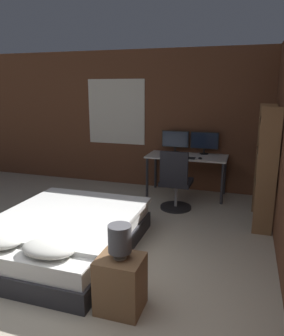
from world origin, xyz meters
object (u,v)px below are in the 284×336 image
at_px(nightstand, 121,284).
at_px(office_chair, 175,185).
at_px(monitor_left, 175,140).
at_px(monitor_right, 204,141).
at_px(computer_mouse, 200,158).
at_px(bed, 64,234).
at_px(bedside_lamp, 120,239).
at_px(bookshelf, 266,163).
at_px(keyboard, 185,158).
at_px(desk, 187,160).

bearing_deg(nightstand, office_chair, 91.39).
relative_size(monitor_left, monitor_right, 1.00).
bearing_deg(computer_mouse, bed, -118.65).
bearing_deg(nightstand, bedside_lamp, 90.00).
bearing_deg(computer_mouse, monitor_left, 139.18).
distance_m(nightstand, computer_mouse, 3.25).
relative_size(bed, bookshelf, 1.18).
height_order(nightstand, bookshelf, bookshelf).
distance_m(keyboard, office_chair, 0.67).
height_order(keyboard, bookshelf, bookshelf).
bearing_deg(bed, nightstand, -37.26).
bearing_deg(bedside_lamp, monitor_right, 86.15).
bearing_deg(computer_mouse, bookshelf, -37.98).
height_order(office_chair, bookshelf, bookshelf).
distance_m(bedside_lamp, office_chair, 2.64).
distance_m(desk, keyboard, 0.26).
height_order(bed, desk, desk).
xyz_separation_m(monitor_left, computer_mouse, (0.55, -0.48, -0.22)).
bearing_deg(bed, monitor_right, 65.45).
xyz_separation_m(bedside_lamp, computer_mouse, (0.24, 3.20, 0.08)).
distance_m(monitor_left, keyboard, 0.60).
relative_size(nightstand, bookshelf, 0.30).
bearing_deg(computer_mouse, nightstand, -94.36).
bearing_deg(desk, keyboard, -90.00).
distance_m(desk, monitor_right, 0.49).
bearing_deg(nightstand, bookshelf, 61.70).
bearing_deg(nightstand, keyboard, 90.54).
xyz_separation_m(monitor_right, bookshelf, (1.04, -1.29, -0.05)).
bearing_deg(bedside_lamp, nightstand, -90.00).
height_order(nightstand, office_chair, office_chair).
distance_m(computer_mouse, office_chair, 0.74).
bearing_deg(monitor_left, monitor_right, 0.00).
bearing_deg(desk, bedside_lamp, -89.50).
xyz_separation_m(bedside_lamp, keyboard, (-0.03, 3.20, 0.07)).
relative_size(bedside_lamp, desk, 0.21).
xyz_separation_m(bed, monitor_left, (0.75, 2.87, 0.77)).
distance_m(keyboard, computer_mouse, 0.27).
xyz_separation_m(office_chair, bookshelf, (1.35, -0.24, 0.53)).
xyz_separation_m(bed, computer_mouse, (1.31, 2.39, 0.55)).
distance_m(nightstand, monitor_right, 3.76).
height_order(bedside_lamp, desk, bedside_lamp).
distance_m(nightstand, desk, 3.46).
bearing_deg(nightstand, bed, 142.74).
bearing_deg(keyboard, nightstand, -89.46).
xyz_separation_m(bed, office_chair, (1.00, 1.82, 0.19)).
xyz_separation_m(desk, keyboard, (-0.00, -0.24, 0.10)).
bearing_deg(bedside_lamp, keyboard, 90.54).
xyz_separation_m(desk, monitor_left, (-0.28, 0.24, 0.33)).
xyz_separation_m(desk, monitor_right, (0.28, 0.24, 0.33)).
relative_size(bed, nightstand, 4.01).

